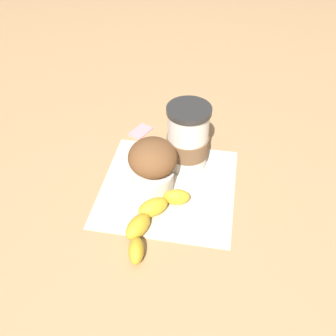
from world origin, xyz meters
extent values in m
plane|color=tan|center=(0.00, 0.00, 0.00)|extent=(3.00, 3.00, 0.00)
cube|color=beige|center=(0.00, 0.00, 0.00)|extent=(0.30, 0.30, 0.00)
cylinder|color=silver|center=(-0.07, 0.04, 0.06)|extent=(0.08, 0.08, 0.12)
cylinder|color=#2D2D2D|center=(-0.07, 0.04, 0.13)|extent=(0.08, 0.08, 0.01)
cylinder|color=brown|center=(-0.07, 0.04, 0.05)|extent=(0.08, 0.08, 0.04)
cylinder|color=white|center=(0.00, -0.03, 0.02)|extent=(0.08, 0.08, 0.04)
ellipsoid|color=brown|center=(0.00, -0.03, 0.08)|extent=(0.09, 0.09, 0.06)
ellipsoid|color=gold|center=(0.04, 0.01, 0.02)|extent=(0.03, 0.05, 0.03)
ellipsoid|color=gold|center=(0.07, -0.03, 0.02)|extent=(0.05, 0.06, 0.03)
ellipsoid|color=gold|center=(0.11, -0.05, 0.02)|extent=(0.06, 0.06, 0.03)
ellipsoid|color=gold|center=(0.15, -0.06, 0.02)|extent=(0.05, 0.03, 0.03)
cube|color=pink|center=(-0.17, -0.05, 0.00)|extent=(0.06, 0.06, 0.01)
camera|label=1|loc=(0.52, -0.02, 0.53)|focal=42.00mm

